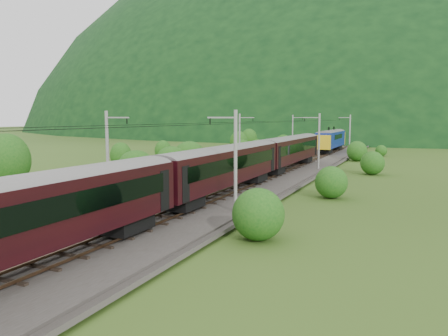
% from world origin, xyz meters
% --- Properties ---
extents(ground, '(600.00, 600.00, 0.00)m').
position_xyz_m(ground, '(0.00, 0.00, 0.00)').
color(ground, '#2F4A17').
rests_on(ground, ground).
extents(railbed, '(14.00, 220.00, 0.30)m').
position_xyz_m(railbed, '(0.00, 10.00, 0.15)').
color(railbed, '#38332D').
rests_on(railbed, ground).
extents(track_left, '(2.40, 220.00, 0.27)m').
position_xyz_m(track_left, '(-2.40, 10.00, 0.37)').
color(track_left, '#533823').
rests_on(track_left, railbed).
extents(track_right, '(2.40, 220.00, 0.27)m').
position_xyz_m(track_right, '(2.40, 10.00, 0.37)').
color(track_right, '#533823').
rests_on(track_right, railbed).
extents(catenary_left, '(2.54, 192.28, 8.00)m').
position_xyz_m(catenary_left, '(-6.12, 32.00, 4.50)').
color(catenary_left, gray).
rests_on(catenary_left, railbed).
extents(catenary_right, '(2.54, 192.28, 8.00)m').
position_xyz_m(catenary_right, '(6.12, 32.00, 4.50)').
color(catenary_right, gray).
rests_on(catenary_right, railbed).
extents(overhead_wires, '(4.83, 198.00, 0.03)m').
position_xyz_m(overhead_wires, '(0.00, 10.00, 7.10)').
color(overhead_wires, black).
rests_on(overhead_wires, ground).
extents(mountain_main, '(504.00, 360.00, 244.00)m').
position_xyz_m(mountain_main, '(0.00, 260.00, 0.00)').
color(mountain_main, black).
rests_on(mountain_main, ground).
extents(mountain_ridge, '(336.00, 280.00, 132.00)m').
position_xyz_m(mountain_ridge, '(-120.00, 300.00, 0.00)').
color(mountain_ridge, black).
rests_on(mountain_ridge, ground).
extents(train, '(3.15, 149.67, 5.49)m').
position_xyz_m(train, '(2.40, -5.64, 3.71)').
color(train, black).
rests_on(train, ground).
extents(hazard_post_near, '(0.17, 0.17, 1.64)m').
position_xyz_m(hazard_post_near, '(-0.13, 50.10, 1.12)').
color(hazard_post_near, red).
rests_on(hazard_post_near, railbed).
extents(hazard_post_far, '(0.16, 0.16, 1.49)m').
position_xyz_m(hazard_post_far, '(0.22, 49.36, 1.04)').
color(hazard_post_far, red).
rests_on(hazard_post_far, railbed).
extents(signal, '(0.24, 0.24, 2.15)m').
position_xyz_m(signal, '(-4.64, 30.20, 1.56)').
color(signal, black).
rests_on(signal, railbed).
extents(vegetation_left, '(13.28, 147.16, 6.21)m').
position_xyz_m(vegetation_left, '(-13.56, 19.20, 2.19)').
color(vegetation_left, '#1A5216').
rests_on(vegetation_left, ground).
extents(vegetation_right, '(7.62, 102.17, 3.21)m').
position_xyz_m(vegetation_right, '(11.52, 11.98, 1.42)').
color(vegetation_right, '#1A5216').
rests_on(vegetation_right, ground).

